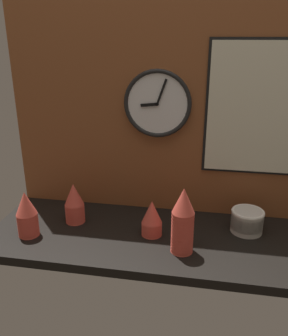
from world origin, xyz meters
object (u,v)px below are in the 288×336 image
cup_stack_center_right (183,221)px  bowl_stack_right (247,220)px  menu_board (258,110)px  wall_clock (157,104)px  cup_stack_left (74,203)px  cup_stack_far_left (27,214)px  cup_stack_center (152,218)px

cup_stack_center_right → bowl_stack_right: bearing=37.2°
cup_stack_center_right → menu_board: bearing=51.0°
wall_clock → menu_board: size_ratio=0.52×
cup_stack_left → menu_board: (80.18, 19.82, 42.70)cm
cup_stack_center_right → wall_clock: 54.88cm
cup_stack_center_right → cup_stack_far_left: cup_stack_center_right is taller
cup_stack_center_right → cup_stack_left: bearing=163.0°
cup_stack_center_right → cup_stack_center: bearing=143.1°
cup_stack_center → cup_stack_left: cup_stack_left is taller
cup_stack_center_right → bowl_stack_right: size_ratio=1.94×
menu_board → cup_stack_far_left: bearing=-160.1°
cup_stack_left → cup_stack_far_left: size_ratio=0.93×
cup_stack_left → cup_stack_far_left: cup_stack_far_left is taller
wall_clock → bowl_stack_right: bearing=-17.9°
cup_stack_center → cup_stack_far_left: size_ratio=0.79×
cup_stack_left → wall_clock: bearing=27.9°
bowl_stack_right → cup_stack_far_left: bearing=-168.1°
cup_stack_left → cup_stack_far_left: 21.93cm
cup_stack_center → cup_stack_far_left: bearing=-169.6°
cup_stack_center → bowl_stack_right: 42.77cm
cup_stack_left → menu_board: 92.98cm
wall_clock → menu_board: bearing=1.1°
wall_clock → cup_stack_far_left: bearing=-146.7°
cup_stack_center → cup_stack_left: 37.73cm
cup_stack_center → menu_board: bearing=30.3°
cup_stack_left → menu_board: bearing=13.9°
cup_stack_far_left → menu_board: bearing=19.9°
cup_stack_left → cup_stack_center: bearing=-7.9°
cup_stack_left → cup_stack_far_left: (-15.97, -15.01, 0.73)cm
cup_stack_center_right → bowl_stack_right: (27.39, 20.78, -8.52)cm
cup_stack_center → cup_stack_center_right: cup_stack_center_right is taller
menu_board → cup_stack_center: bearing=-149.7°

